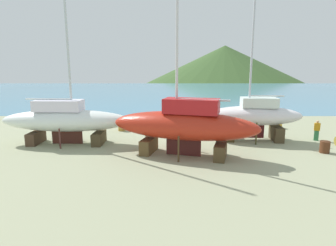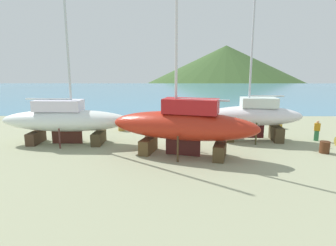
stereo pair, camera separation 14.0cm
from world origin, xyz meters
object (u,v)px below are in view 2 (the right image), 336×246
sailboat_mid_port (184,124)px  barrel_tipped_right (122,126)px  barrel_rust_near (277,125)px  sailboat_small_center (65,119)px  sailboat_large_starboard (254,116)px  worker (317,130)px  barrel_tipped_left (325,147)px

sailboat_mid_port → barrel_tipped_right: 9.37m
barrel_tipped_right → barrel_rust_near: bearing=4.3°
sailboat_small_center → barrel_tipped_right: (3.52, 4.50, -1.50)m
sailboat_large_starboard → barrel_rust_near: sailboat_large_starboard is taller
sailboat_mid_port → barrel_tipped_right: (-5.39, 7.46, -1.73)m
sailboat_large_starboard → worker: size_ratio=7.79×
sailboat_mid_port → barrel_rust_near: sailboat_mid_port is taller
sailboat_large_starboard → sailboat_mid_port: 7.10m
sailboat_mid_port → worker: (10.89, 3.91, -1.28)m
worker → barrel_tipped_left: (-1.12, -3.33, -0.44)m
sailboat_small_center → barrel_rust_near: sailboat_small_center is taller
sailboat_small_center → barrel_tipped_right: bearing=53.2°
sailboat_mid_port → barrel_tipped_right: size_ratio=21.35×
barrel_rust_near → barrel_tipped_right: barrel_tipped_right is taller
barrel_rust_near → barrel_tipped_left: (0.28, -8.01, 0.10)m
sailboat_large_starboard → sailboat_mid_port: size_ratio=0.75×
sailboat_large_starboard → sailboat_mid_port: bearing=40.0°
sailboat_mid_port → barrel_rust_near: bearing=-122.4°
sailboat_mid_port → worker: bearing=-144.8°
worker → barrel_tipped_left: size_ratio=2.01×
sailboat_small_center → barrel_tipped_left: (18.69, -2.38, -1.49)m
worker → barrel_tipped_right: bearing=101.6°
sailboat_large_starboard → barrel_rust_near: bearing=-124.7°
sailboat_mid_port → barrel_tipped_left: size_ratio=20.97×
worker → sailboat_small_center: bearing=116.6°
sailboat_small_center → worker: (19.81, 0.94, -1.05)m
barrel_rust_near → sailboat_mid_port: bearing=-137.9°
sailboat_large_starboard → barrel_rust_near: (3.70, 4.50, -1.70)m
barrel_rust_near → barrel_tipped_left: bearing=-88.0°
sailboat_large_starboard → sailboat_small_center: bearing=9.1°
sailboat_mid_port → sailboat_small_center: bearing=-2.9°
sailboat_mid_port → worker: 11.64m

